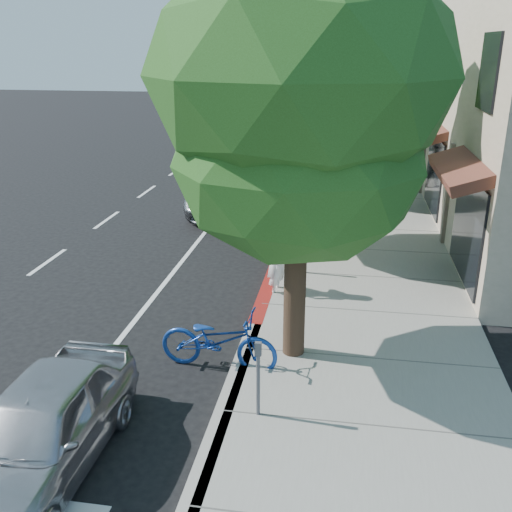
% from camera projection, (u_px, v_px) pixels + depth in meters
% --- Properties ---
extents(ground, '(120.00, 120.00, 0.00)m').
position_uv_depth(ground, '(262.00, 310.00, 12.70)').
color(ground, black).
rests_on(ground, ground).
extents(sidewalk, '(4.60, 56.00, 0.15)m').
position_uv_depth(sidewalk, '(362.00, 213.00, 19.74)').
color(sidewalk, gray).
rests_on(sidewalk, ground).
extents(curb, '(0.30, 56.00, 0.15)m').
position_uv_depth(curb, '(296.00, 210.00, 20.08)').
color(curb, '#9E998E').
rests_on(curb, ground).
extents(curb_red_segment, '(0.32, 4.00, 0.15)m').
position_uv_depth(curb_red_segment, '(268.00, 289.00, 13.60)').
color(curb_red_segment, maroon).
rests_on(curb_red_segment, ground).
extents(street_tree_0, '(4.95, 4.95, 8.07)m').
position_uv_depth(street_tree_0, '(300.00, 83.00, 8.98)').
color(street_tree_0, black).
rests_on(street_tree_0, ground).
extents(street_tree_1, '(5.05, 5.05, 7.69)m').
position_uv_depth(street_tree_1, '(320.00, 81.00, 14.64)').
color(street_tree_1, black).
rests_on(street_tree_1, ground).
extents(street_tree_2, '(3.99, 3.99, 6.47)m').
position_uv_depth(street_tree_2, '(329.00, 91.00, 20.44)').
color(street_tree_2, black).
rests_on(street_tree_2, ground).
extents(street_tree_3, '(5.54, 5.54, 8.05)m').
position_uv_depth(street_tree_3, '(335.00, 61.00, 25.69)').
color(street_tree_3, black).
rests_on(street_tree_3, ground).
extents(street_tree_4, '(4.69, 4.69, 7.76)m').
position_uv_depth(street_tree_4, '(339.00, 59.00, 31.25)').
color(street_tree_4, black).
rests_on(street_tree_4, ground).
extents(street_tree_5, '(4.81, 4.81, 7.84)m').
position_uv_depth(street_tree_5, '(341.00, 56.00, 36.79)').
color(street_tree_5, black).
rests_on(street_tree_5, ground).
extents(cyclist, '(0.51, 0.71, 1.84)m').
position_uv_depth(cyclist, '(278.00, 259.00, 13.10)').
color(cyclist, white).
rests_on(cyclist, ground).
extents(bicycle, '(2.22, 0.93, 1.14)m').
position_uv_depth(bicycle, '(219.00, 340.00, 10.21)').
color(bicycle, navy).
rests_on(bicycle, ground).
extents(silver_suv, '(2.65, 5.45, 1.49)m').
position_uv_depth(silver_suv, '(234.00, 190.00, 20.08)').
color(silver_suv, '#A1A2A6').
rests_on(silver_suv, ground).
extents(dark_sedan, '(2.01, 4.71, 1.51)m').
position_uv_depth(dark_sedan, '(282.00, 184.00, 20.86)').
color(dark_sedan, black).
rests_on(dark_sedan, ground).
extents(white_pickup, '(2.49, 5.25, 1.48)m').
position_uv_depth(white_pickup, '(299.00, 140.00, 30.44)').
color(white_pickup, silver).
rests_on(white_pickup, ground).
extents(dark_suv_far, '(2.39, 5.34, 1.78)m').
position_uv_depth(dark_suv_far, '(298.00, 122.00, 36.37)').
color(dark_suv_far, black).
rests_on(dark_suv_far, ground).
extents(near_car_a, '(1.61, 3.92, 1.33)m').
position_uv_depth(near_car_a, '(40.00, 429.00, 7.71)').
color(near_car_a, '#B4B5BA').
rests_on(near_car_a, ground).
extents(pedestrian, '(1.02, 0.89, 1.78)m').
position_uv_depth(pedestrian, '(401.00, 164.00, 22.97)').
color(pedestrian, black).
rests_on(pedestrian, sidewalk).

